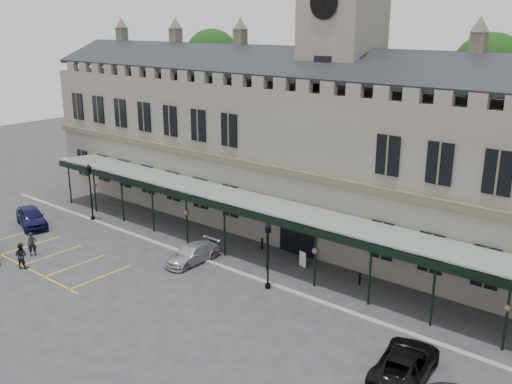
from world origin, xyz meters
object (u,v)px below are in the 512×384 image
Objects in this scene: lamp_post_mid at (268,250)px; sign_board at (303,259)px; lamp_post_left at (90,187)px; person_b at (21,256)px; car_taxi at (192,254)px; person_a at (32,244)px; car_left_a at (31,217)px; car_van at (405,363)px; clock_tower at (341,72)px; station_building at (337,158)px.

sign_board is (-0.21, 4.25, -2.16)m from lamp_post_mid.
sign_board is at bearing 10.64° from lamp_post_left.
person_b is at bearing -126.42° from sign_board.
car_taxi is at bearing -3.29° from lamp_post_left.
sign_board is at bearing 92.78° from lamp_post_mid.
person_a is (3.12, -7.45, -2.14)m from lamp_post_left.
car_van is at bearing -70.98° from car_left_a.
car_van reaches higher than sign_board.
car_van reaches higher than car_taxi.
lamp_post_mid is 23.16m from car_left_a.
car_left_a is (-22.81, -3.59, -1.88)m from lamp_post_mid.
person_a reaches higher than car_van.
person_b is at bearing -150.80° from lamp_post_mid.
lamp_post_left is 5.47m from car_left_a.
clock_tower is at bearing -56.17° from car_van.
lamp_post_mid is at bearing -62.56° from car_left_a.
station_building is 2.42× the size of clock_tower.
clock_tower is at bearing 116.71° from sign_board.
person_b is (4.60, -9.14, -2.10)m from lamp_post_left.
car_van is 27.11m from person_b.
person_a is 2.25m from person_b.
lamp_post_mid is 18.32m from person_a.
lamp_post_left is 10.44m from person_b.
clock_tower is 22.92m from car_van.
person_a is (-16.87, -6.91, -1.81)m from lamp_post_mid.
station_building is 13.27× the size of car_taxi.
car_van is (34.00, 0.32, -0.09)m from car_left_a.
person_b is (-15.18, -12.85, 0.39)m from sign_board.
clock_tower is 28.36m from car_left_a.
lamp_post_mid is at bearing -40.21° from person_a.
clock_tower is 13.94× the size of person_a.
lamp_post_mid is 11.83m from car_van.
car_taxi is (-6.81, -0.22, -2.05)m from lamp_post_mid.
person_b is (-13.58, -19.49, -5.53)m from station_building.
person_a reaches higher than car_taxi.
person_b is at bearing 2.78° from car_van.
station_building is 12.44× the size of car_left_a.
person_b is at bearing -105.54° from car_left_a.
car_left_a is (-22.60, -7.85, 0.27)m from sign_board.
clock_tower is (0.00, 0.09, 6.64)m from station_building.
person_b reaches higher than car_van.
car_van is (13.00, -14.16, -5.73)m from station_building.
car_taxi is at bearing -114.07° from clock_tower.
clock_tower is 17.48m from car_taxi.
station_building is 32.08× the size of person_b.
car_left_a reaches higher than car_van.
sign_board is 0.63× the size of person_a.
station_building reaches higher than sign_board.
car_left_a is at bearing -62.52° from person_b.
station_building reaches higher than car_taxi.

